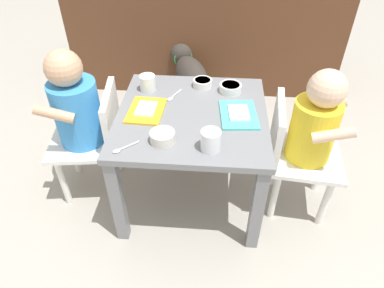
# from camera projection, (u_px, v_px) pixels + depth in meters

# --- Properties ---
(ground_plane) EXTENTS (7.00, 7.00, 0.00)m
(ground_plane) POSITION_uv_depth(u_px,v_px,m) (192.00, 191.00, 1.59)
(ground_plane) COLOR #9E998E
(kitchen_cabinet_back) EXTENTS (1.66, 0.34, 0.89)m
(kitchen_cabinet_back) POSITION_uv_depth(u_px,v_px,m) (205.00, 16.00, 2.11)
(kitchen_cabinet_back) COLOR #56331E
(kitchen_cabinet_back) RESTS_ON ground
(dining_table) EXTENTS (0.57, 0.58, 0.44)m
(dining_table) POSITION_uv_depth(u_px,v_px,m) (192.00, 128.00, 1.36)
(dining_table) COLOR slate
(dining_table) RESTS_ON ground
(seated_child_left) EXTENTS (0.31, 0.31, 0.67)m
(seated_child_left) POSITION_uv_depth(u_px,v_px,m) (79.00, 112.00, 1.36)
(seated_child_left) COLOR white
(seated_child_left) RESTS_ON ground
(seated_child_right) EXTENTS (0.31, 0.31, 0.65)m
(seated_child_right) POSITION_uv_depth(u_px,v_px,m) (310.00, 129.00, 1.29)
(seated_child_right) COLOR white
(seated_child_right) RESTS_ON ground
(dog) EXTENTS (0.29, 0.48, 0.34)m
(dog) POSITION_uv_depth(u_px,v_px,m) (189.00, 73.00, 2.01)
(dog) COLOR #332D28
(dog) RESTS_ON ground
(food_tray_left) EXTENTS (0.14, 0.19, 0.02)m
(food_tray_left) POSITION_uv_depth(u_px,v_px,m) (146.00, 110.00, 1.32)
(food_tray_left) COLOR gold
(food_tray_left) RESTS_ON dining_table
(food_tray_right) EXTENTS (0.15, 0.20, 0.02)m
(food_tray_right) POSITION_uv_depth(u_px,v_px,m) (239.00, 115.00, 1.30)
(food_tray_right) COLOR #4CC6BC
(food_tray_right) RESTS_ON dining_table
(water_cup_left) EXTENTS (0.07, 0.07, 0.07)m
(water_cup_left) POSITION_uv_depth(u_px,v_px,m) (211.00, 142.00, 1.13)
(water_cup_left) COLOR white
(water_cup_left) RESTS_ON dining_table
(water_cup_right) EXTENTS (0.07, 0.07, 0.07)m
(water_cup_right) POSITION_uv_depth(u_px,v_px,m) (148.00, 84.00, 1.43)
(water_cup_right) COLOR white
(water_cup_right) RESTS_ON dining_table
(veggie_bowl_far) EXTENTS (0.08, 0.08, 0.03)m
(veggie_bowl_far) POSITION_uv_depth(u_px,v_px,m) (203.00, 83.00, 1.46)
(veggie_bowl_far) COLOR white
(veggie_bowl_far) RESTS_ON dining_table
(cereal_bowl_right_side) EXTENTS (0.09, 0.09, 0.04)m
(cereal_bowl_right_side) POSITION_uv_depth(u_px,v_px,m) (163.00, 137.00, 1.17)
(cereal_bowl_right_side) COLOR silver
(cereal_bowl_right_side) RESTS_ON dining_table
(cereal_bowl_left_side) EXTENTS (0.09, 0.09, 0.03)m
(cereal_bowl_left_side) POSITION_uv_depth(u_px,v_px,m) (230.00, 88.00, 1.43)
(cereal_bowl_left_side) COLOR white
(cereal_bowl_left_side) RESTS_ON dining_table
(spoon_by_left_tray) EXTENTS (0.06, 0.09, 0.01)m
(spoon_by_left_tray) POSITION_uv_depth(u_px,v_px,m) (173.00, 96.00, 1.41)
(spoon_by_left_tray) COLOR silver
(spoon_by_left_tray) RESTS_ON dining_table
(spoon_by_right_tray) EXTENTS (0.08, 0.08, 0.01)m
(spoon_by_right_tray) POSITION_uv_depth(u_px,v_px,m) (123.00, 148.00, 1.15)
(spoon_by_right_tray) COLOR silver
(spoon_by_right_tray) RESTS_ON dining_table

